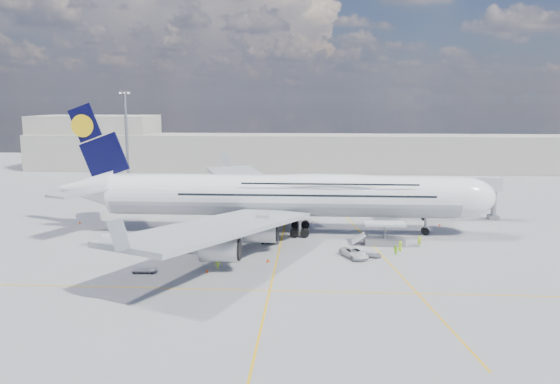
# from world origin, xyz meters

# --- Properties ---
(ground) EXTENTS (300.00, 300.00, 0.00)m
(ground) POSITION_xyz_m (0.00, 0.00, 0.00)
(ground) COLOR gray
(ground) RESTS_ON ground
(taxi_line_main) EXTENTS (0.25, 220.00, 0.01)m
(taxi_line_main) POSITION_xyz_m (0.00, 0.00, 0.01)
(taxi_line_main) COLOR #E0A30B
(taxi_line_main) RESTS_ON ground
(taxi_line_cross) EXTENTS (120.00, 0.25, 0.01)m
(taxi_line_cross) POSITION_xyz_m (0.00, -20.00, 0.01)
(taxi_line_cross) COLOR #E0A30B
(taxi_line_cross) RESTS_ON ground
(taxi_line_diag) EXTENTS (14.16, 99.06, 0.01)m
(taxi_line_diag) POSITION_xyz_m (14.00, 10.00, 0.01)
(taxi_line_diag) COLOR #E0A30B
(taxi_line_diag) RESTS_ON ground
(airliner) EXTENTS (77.26, 79.15, 23.71)m
(airliner) POSITION_xyz_m (0.26, 10.00, 6.87)
(airliner) COLOR white
(airliner) RESTS_ON ground
(jet_bridge) EXTENTS (18.80, 12.10, 8.50)m
(jet_bridge) POSITION_xyz_m (29.81, 20.94, 6.85)
(jet_bridge) COLOR #B7B7BC
(jet_bridge) RESTS_ON ground
(cargo_loader) EXTENTS (8.53, 3.20, 3.67)m
(cargo_loader) POSITION_xyz_m (16.82, 2.89, 1.25)
(cargo_loader) COLOR silver
(cargo_loader) RESTS_ON ground
(light_mast) EXTENTS (3.00, 0.70, 25.50)m
(light_mast) POSITION_xyz_m (-40.00, 45.00, 13.21)
(light_mast) COLOR gray
(light_mast) RESTS_ON ground
(terminal) EXTENTS (180.00, 16.00, 12.00)m
(terminal) POSITION_xyz_m (0.00, 95.00, 6.00)
(terminal) COLOR #B2AD9E
(terminal) RESTS_ON ground
(hangar) EXTENTS (40.00, 22.00, 18.00)m
(hangar) POSITION_xyz_m (-70.00, 100.00, 9.00)
(hangar) COLOR #B2AD9E
(hangar) RESTS_ON ground
(tree_line) EXTENTS (160.00, 6.00, 8.00)m
(tree_line) POSITION_xyz_m (40.00, 140.00, 4.00)
(tree_line) COLOR #193814
(tree_line) RESTS_ON ground
(dolly_row_a) EXTENTS (3.20, 1.84, 0.46)m
(dolly_row_a) POSITION_xyz_m (-17.85, -13.92, 0.35)
(dolly_row_a) COLOR gray
(dolly_row_a) RESTS_ON ground
(dolly_row_b) EXTENTS (3.51, 2.21, 2.09)m
(dolly_row_b) POSITION_xyz_m (-10.61, 1.62, 1.12)
(dolly_row_b) COLOR gray
(dolly_row_b) RESTS_ON ground
(dolly_row_c) EXTENTS (3.11, 2.43, 0.40)m
(dolly_row_c) POSITION_xyz_m (-17.13, 1.40, 0.31)
(dolly_row_c) COLOR gray
(dolly_row_c) RESTS_ON ground
(dolly_back) EXTENTS (2.89, 2.16, 1.63)m
(dolly_back) POSITION_xyz_m (-28.39, 0.27, 0.88)
(dolly_back) COLOR gray
(dolly_back) RESTS_ON ground
(dolly_nose_far) EXTENTS (3.12, 2.52, 0.40)m
(dolly_nose_far) POSITION_xyz_m (14.16, -4.55, 0.31)
(dolly_nose_far) COLOR gray
(dolly_nose_far) RESTS_ON ground
(dolly_nose_near) EXTENTS (3.42, 2.73, 0.44)m
(dolly_nose_near) POSITION_xyz_m (-1.72, 2.39, 0.34)
(dolly_nose_near) COLOR gray
(dolly_nose_near) RESTS_ON ground
(baggage_tug) EXTENTS (2.80, 1.58, 1.66)m
(baggage_tug) POSITION_xyz_m (-13.06, -3.67, 0.73)
(baggage_tug) COLOR white
(baggage_tug) RESTS_ON ground
(catering_truck_inner) EXTENTS (6.26, 3.78, 3.48)m
(catering_truck_inner) POSITION_xyz_m (-3.89, 30.10, 1.64)
(catering_truck_inner) COLOR gray
(catering_truck_inner) RESTS_ON ground
(catering_truck_outer) EXTENTS (6.69, 2.93, 3.91)m
(catering_truck_outer) POSITION_xyz_m (-10.33, 40.91, 1.81)
(catering_truck_outer) COLOR gray
(catering_truck_outer) RESTS_ON ground
(service_van) EXTENTS (4.69, 6.07, 1.53)m
(service_van) POSITION_xyz_m (11.52, -4.97, 0.77)
(service_van) COLOR silver
(service_van) RESTS_ON ground
(crew_nose) EXTENTS (0.76, 0.60, 1.84)m
(crew_nose) POSITION_xyz_m (22.57, 2.15, 0.92)
(crew_nose) COLOR #BADA17
(crew_nose) RESTS_ON ground
(crew_loader) EXTENTS (1.03, 1.06, 1.72)m
(crew_loader) POSITION_xyz_m (17.87, -3.63, 0.86)
(crew_loader) COLOR #9CED19
(crew_loader) RESTS_ON ground
(crew_wing) EXTENTS (0.48, 1.05, 1.75)m
(crew_wing) POSITION_xyz_m (-17.92, -3.57, 0.87)
(crew_wing) COLOR #EAFF1A
(crew_wing) RESTS_ON ground
(crew_van) EXTENTS (0.89, 0.97, 1.66)m
(crew_van) POSITION_xyz_m (19.01, -0.85, 0.83)
(crew_van) COLOR #B6E818
(crew_van) RESTS_ON ground
(crew_tug) EXTENTS (1.09, 0.83, 1.50)m
(crew_tug) POSITION_xyz_m (-7.98, -11.73, 0.75)
(crew_tug) COLOR #BDF319
(crew_tug) RESTS_ON ground
(cone_nose) EXTENTS (0.42, 0.42, 0.54)m
(cone_nose) POSITION_xyz_m (29.09, 16.82, 0.26)
(cone_nose) COLOR #E0440B
(cone_nose) RESTS_ON ground
(cone_wing_left_inner) EXTENTS (0.49, 0.49, 0.63)m
(cone_wing_left_inner) POSITION_xyz_m (-6.55, 21.04, 0.30)
(cone_wing_left_inner) COLOR #E0440B
(cone_wing_left_inner) RESTS_ON ground
(cone_wing_left_outer) EXTENTS (0.50, 0.50, 0.64)m
(cone_wing_left_outer) POSITION_xyz_m (-11.29, 37.80, 0.31)
(cone_wing_left_outer) COLOR #E0440B
(cone_wing_left_outer) RESTS_ON ground
(cone_wing_right_inner) EXTENTS (0.49, 0.49, 0.62)m
(cone_wing_right_inner) POSITION_xyz_m (-1.24, -8.15, 0.30)
(cone_wing_right_inner) COLOR #E0440B
(cone_wing_right_inner) RESTS_ON ground
(cone_wing_right_outer) EXTENTS (0.40, 0.40, 0.50)m
(cone_wing_right_outer) POSITION_xyz_m (-9.19, -13.42, 0.24)
(cone_wing_right_outer) COLOR #E0440B
(cone_wing_right_outer) RESTS_ON ground
(cone_tail) EXTENTS (0.47, 0.47, 0.60)m
(cone_tail) POSITION_xyz_m (-39.25, 14.39, 0.29)
(cone_tail) COLOR #E0440B
(cone_tail) RESTS_ON ground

